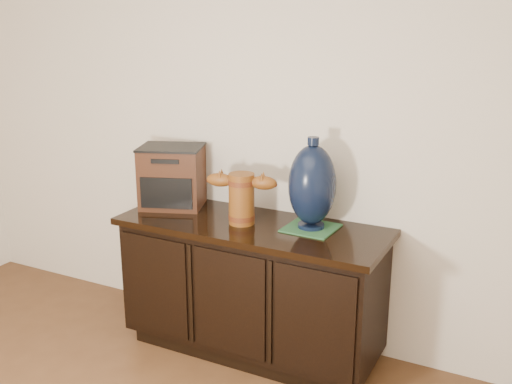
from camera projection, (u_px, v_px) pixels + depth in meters
The scene contains 6 objects.
sideboard at pixel (252, 287), 3.29m from camera, with size 1.46×0.56×0.75m.
terracotta_vessel at pixel (242, 196), 3.15m from camera, with size 0.39×0.17×0.27m.
tv_radio at pixel (172, 177), 3.44m from camera, with size 0.43×0.39×0.35m.
green_mat at pixel (311, 228), 3.11m from camera, with size 0.25×0.25×0.01m, color #2A5D34.
lamp_base at pixel (312, 185), 3.05m from camera, with size 0.25×0.25×0.48m.
spray_can at pixel (248, 200), 3.31m from camera, with size 0.06×0.06×0.17m.
Camera 1 is at (1.39, -0.44, 1.81)m, focal length 42.00 mm.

